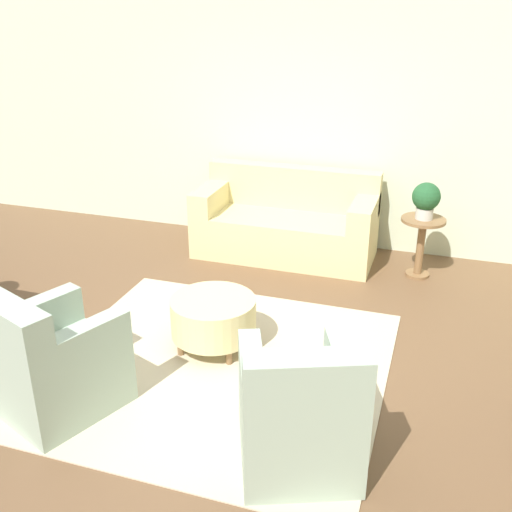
{
  "coord_description": "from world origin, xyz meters",
  "views": [
    {
      "loc": [
        1.53,
        -3.68,
        2.68
      ],
      "look_at": [
        0.15,
        0.55,
        0.75
      ],
      "focal_mm": 42.0,
      "sensor_mm": 36.0,
      "label": 1
    }
  ],
  "objects_px": {
    "side_table": "(421,238)",
    "potted_plant_on_side_table": "(426,199)",
    "armchair_left": "(52,364)",
    "armchair_right": "(299,414)",
    "couch": "(286,224)",
    "ottoman_table": "(213,317)"
  },
  "relations": [
    {
      "from": "armchair_left",
      "to": "potted_plant_on_side_table",
      "type": "xyz_separation_m",
      "value": [
        2.25,
        3.05,
        0.47
      ]
    },
    {
      "from": "armchair_left",
      "to": "couch",
      "type": "bearing_deg",
      "value": 76.26
    },
    {
      "from": "couch",
      "to": "ottoman_table",
      "type": "relative_size",
      "value": 2.81
    },
    {
      "from": "couch",
      "to": "armchair_right",
      "type": "relative_size",
      "value": 2.02
    },
    {
      "from": "armchair_right",
      "to": "side_table",
      "type": "xyz_separation_m",
      "value": [
        0.5,
        3.05,
        0.05
      ]
    },
    {
      "from": "couch",
      "to": "ottoman_table",
      "type": "xyz_separation_m",
      "value": [
        -0.04,
        -2.09,
        -0.07
      ]
    },
    {
      "from": "armchair_right",
      "to": "potted_plant_on_side_table",
      "type": "relative_size",
      "value": 2.61
    },
    {
      "from": "side_table",
      "to": "potted_plant_on_side_table",
      "type": "xyz_separation_m",
      "value": [
        0.0,
        0.0,
        0.42
      ]
    },
    {
      "from": "armchair_right",
      "to": "potted_plant_on_side_table",
      "type": "distance_m",
      "value": 3.13
    },
    {
      "from": "armchair_right",
      "to": "ottoman_table",
      "type": "distance_m",
      "value": 1.49
    },
    {
      "from": "couch",
      "to": "armchair_left",
      "type": "height_order",
      "value": "couch"
    },
    {
      "from": "side_table",
      "to": "couch",
      "type": "bearing_deg",
      "value": 174.64
    },
    {
      "from": "armchair_left",
      "to": "potted_plant_on_side_table",
      "type": "bearing_deg",
      "value": 53.64
    },
    {
      "from": "couch",
      "to": "side_table",
      "type": "relative_size",
      "value": 3.1
    },
    {
      "from": "potted_plant_on_side_table",
      "to": "ottoman_table",
      "type": "bearing_deg",
      "value": -127.57
    },
    {
      "from": "armchair_left",
      "to": "potted_plant_on_side_table",
      "type": "distance_m",
      "value": 3.82
    },
    {
      "from": "side_table",
      "to": "potted_plant_on_side_table",
      "type": "height_order",
      "value": "potted_plant_on_side_table"
    },
    {
      "from": "couch",
      "to": "armchair_left",
      "type": "distance_m",
      "value": 3.29
    },
    {
      "from": "armchair_left",
      "to": "ottoman_table",
      "type": "bearing_deg",
      "value": 55.89
    },
    {
      "from": "armchair_right",
      "to": "potted_plant_on_side_table",
      "type": "xyz_separation_m",
      "value": [
        0.5,
        3.05,
        0.47
      ]
    },
    {
      "from": "ottoman_table",
      "to": "side_table",
      "type": "distance_m",
      "value": 2.47
    },
    {
      "from": "armchair_right",
      "to": "couch",
      "type": "bearing_deg",
      "value": 106.81
    }
  ]
}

